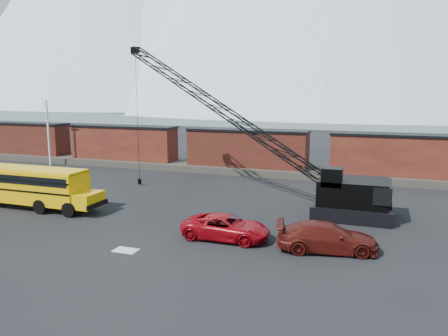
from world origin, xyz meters
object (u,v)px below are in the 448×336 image
object	(u,v)px
school_bus	(31,186)
red_pickup	(226,227)
crawler_crane	(224,111)
maroon_suv	(327,237)

from	to	relation	value
school_bus	red_pickup	bearing A→B (deg)	-6.06
crawler_crane	school_bus	bearing A→B (deg)	-148.26
red_pickup	crawler_crane	size ratio (longest dim) A/B	0.23
maroon_suv	crawler_crane	xyz separation A→B (m)	(-9.82, 9.90, 6.61)
school_bus	red_pickup	world-z (taller)	school_bus
school_bus	red_pickup	size ratio (longest dim) A/B	2.14
maroon_suv	crawler_crane	size ratio (longest dim) A/B	0.24
school_bus	crawler_crane	xyz separation A→B (m)	(13.10, 8.10, 5.64)
red_pickup	crawler_crane	world-z (taller)	crawler_crane
red_pickup	maroon_suv	size ratio (longest dim) A/B	0.95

